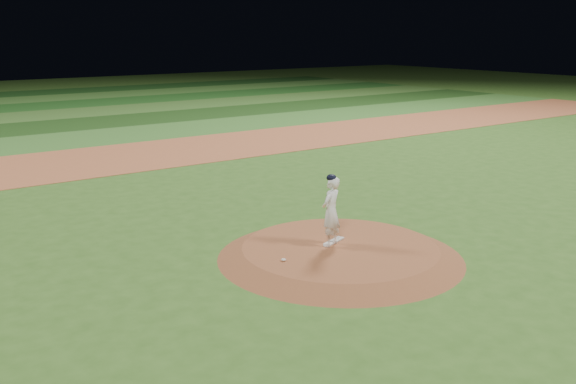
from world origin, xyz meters
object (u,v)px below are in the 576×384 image
(pitcher_on_mound, at_px, (331,211))
(pitchers_mound, at_px, (340,252))
(pitching_rubber, at_px, (334,241))
(rosin_bag, at_px, (284,260))

(pitcher_on_mound, bearing_deg, pitchers_mound, -60.38)
(pitchers_mound, height_order, pitcher_on_mound, pitcher_on_mound)
(pitching_rubber, relative_size, pitcher_on_mound, 0.42)
(pitchers_mound, xyz_separation_m, pitcher_on_mound, (-0.12, 0.20, 0.93))
(pitching_rubber, distance_m, pitcher_on_mound, 0.83)
(pitchers_mound, relative_size, rosin_bag, 53.00)
(pitching_rubber, height_order, rosin_bag, rosin_bag)
(rosin_bag, relative_size, pitcher_on_mound, 0.06)
(pitcher_on_mound, bearing_deg, pitching_rubber, 31.84)
(pitchers_mound, bearing_deg, pitcher_on_mound, 119.62)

